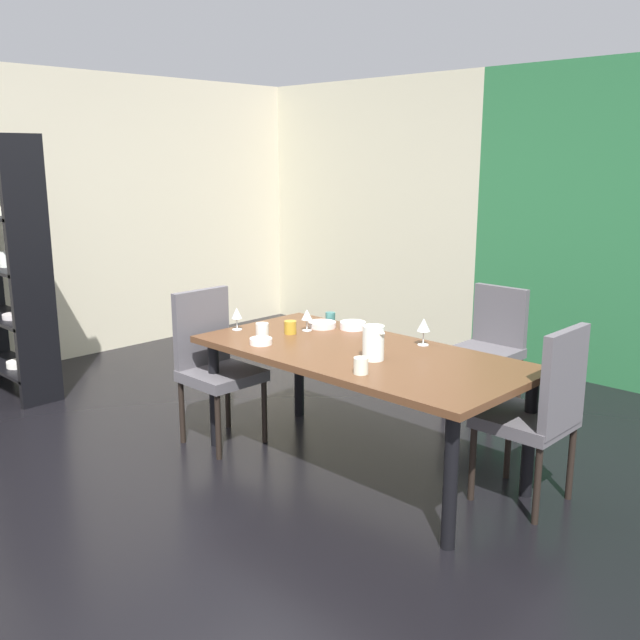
% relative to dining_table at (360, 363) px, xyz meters
% --- Properties ---
extents(ground_plane, '(5.95, 6.22, 0.02)m').
position_rel_dining_table_xyz_m(ground_plane, '(-0.62, -0.42, -0.67)').
color(ground_plane, black).
extents(back_panel_interior, '(2.73, 0.10, 2.58)m').
position_rel_dining_table_xyz_m(back_panel_interior, '(-2.23, 2.64, 0.63)').
color(back_panel_interior, beige).
rests_on(back_panel_interior, ground_plane).
extents(left_interior_panel, '(0.10, 6.22, 2.58)m').
position_rel_dining_table_xyz_m(left_interior_panel, '(-3.54, -0.42, 0.63)').
color(left_interior_panel, beige).
rests_on(left_interior_panel, ground_plane).
extents(dining_table, '(2.00, 0.96, 0.73)m').
position_rel_dining_table_xyz_m(dining_table, '(0.00, 0.00, 0.00)').
color(dining_table, brown).
rests_on(dining_table, ground_plane).
extents(chair_right_far, '(0.44, 0.44, 0.99)m').
position_rel_dining_table_xyz_m(chair_right_far, '(0.98, 0.31, -0.11)').
color(chair_right_far, '#535054').
rests_on(chair_right_far, ground_plane).
extents(chair_left_near, '(0.44, 0.44, 0.99)m').
position_rel_dining_table_xyz_m(chair_left_near, '(-0.98, -0.31, -0.11)').
color(chair_left_near, '#535054').
rests_on(chair_left_near, ground_plane).
extents(chair_head_far, '(0.44, 0.45, 0.92)m').
position_rel_dining_table_xyz_m(chair_head_far, '(0.03, 1.39, -0.13)').
color(chair_head_far, '#535054').
rests_on(chair_head_far, ground_plane).
extents(display_shelf, '(1.00, 0.32, 1.99)m').
position_rel_dining_table_xyz_m(display_shelf, '(-2.94, -0.81, 0.36)').
color(display_shelf, black).
rests_on(display_shelf, ground_plane).
extents(wine_glass_west, '(0.07, 0.07, 0.14)m').
position_rel_dining_table_xyz_m(wine_glass_west, '(-0.57, 0.13, 0.18)').
color(wine_glass_west, silver).
rests_on(wine_glass_west, dining_table).
extents(wine_glass_center, '(0.08, 0.08, 0.16)m').
position_rel_dining_table_xyz_m(wine_glass_center, '(0.18, 0.36, 0.20)').
color(wine_glass_center, silver).
rests_on(wine_glass_center, dining_table).
extents(wine_glass_rear, '(0.07, 0.07, 0.15)m').
position_rel_dining_table_xyz_m(wine_glass_rear, '(-0.92, -0.16, 0.18)').
color(wine_glass_rear, silver).
rests_on(wine_glass_rear, dining_table).
extents(serving_bowl_corner, '(0.14, 0.14, 0.04)m').
position_rel_dining_table_xyz_m(serving_bowl_corner, '(-0.53, -0.30, 0.09)').
color(serving_bowl_corner, white).
rests_on(serving_bowl_corner, dining_table).
extents(serving_bowl_near_shelf, '(0.17, 0.17, 0.05)m').
position_rel_dining_table_xyz_m(serving_bowl_near_shelf, '(-0.39, 0.38, 0.10)').
color(serving_bowl_near_shelf, white).
rests_on(serving_bowl_near_shelf, dining_table).
extents(serving_bowl_front, '(0.18, 0.18, 0.04)m').
position_rel_dining_table_xyz_m(serving_bowl_front, '(-0.56, 0.27, 0.09)').
color(serving_bowl_front, silver).
rests_on(serving_bowl_front, dining_table).
extents(cup_east, '(0.08, 0.08, 0.09)m').
position_rel_dining_table_xyz_m(cup_east, '(0.29, -0.33, 0.12)').
color(cup_east, silver).
rests_on(cup_east, dining_table).
extents(cup_north, '(0.07, 0.07, 0.08)m').
position_rel_dining_table_xyz_m(cup_north, '(-0.60, 0.39, 0.11)').
color(cup_north, '#336662').
rests_on(cup_north, dining_table).
extents(cup_south, '(0.08, 0.08, 0.08)m').
position_rel_dining_table_xyz_m(cup_south, '(-0.59, 0.00, 0.12)').
color(cup_south, '#B58B26').
rests_on(cup_south, dining_table).
extents(cup_left, '(0.08, 0.08, 0.09)m').
position_rel_dining_table_xyz_m(cup_left, '(-0.64, -0.19, 0.12)').
color(cup_left, silver).
rests_on(cup_left, dining_table).
extents(pitcher_near_window, '(0.14, 0.12, 0.20)m').
position_rel_dining_table_xyz_m(pitcher_near_window, '(0.17, -0.08, 0.17)').
color(pitcher_near_window, white).
rests_on(pitcher_near_window, dining_table).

